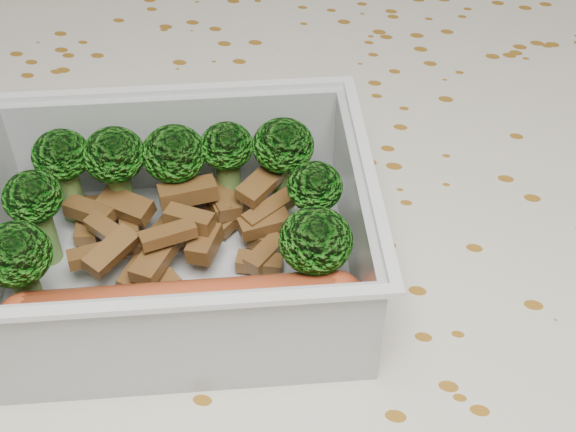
# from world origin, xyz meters

# --- Properties ---
(dining_table) EXTENTS (1.40, 0.90, 0.75)m
(dining_table) POSITION_xyz_m (0.00, 0.00, 0.67)
(dining_table) COLOR brown
(dining_table) RESTS_ON ground
(tablecloth) EXTENTS (1.46, 0.96, 0.19)m
(tablecloth) POSITION_xyz_m (0.00, 0.00, 0.72)
(tablecloth) COLOR beige
(tablecloth) RESTS_ON dining_table
(lunch_container) EXTENTS (0.23, 0.20, 0.07)m
(lunch_container) POSITION_xyz_m (-0.04, -0.02, 0.78)
(lunch_container) COLOR silver
(lunch_container) RESTS_ON tablecloth
(broccoli_florets) EXTENTS (0.17, 0.14, 0.06)m
(broccoli_florets) POSITION_xyz_m (-0.05, -0.00, 0.80)
(broccoli_florets) COLOR #608C3F
(broccoli_florets) RESTS_ON lunch_container
(meat_pile) EXTENTS (0.12, 0.09, 0.03)m
(meat_pile) POSITION_xyz_m (-0.04, -0.01, 0.77)
(meat_pile) COLOR brown
(meat_pile) RESTS_ON lunch_container
(sausage) EXTENTS (0.16, 0.07, 0.03)m
(sausage) POSITION_xyz_m (-0.02, -0.06, 0.78)
(sausage) COLOR #B04523
(sausage) RESTS_ON lunch_container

